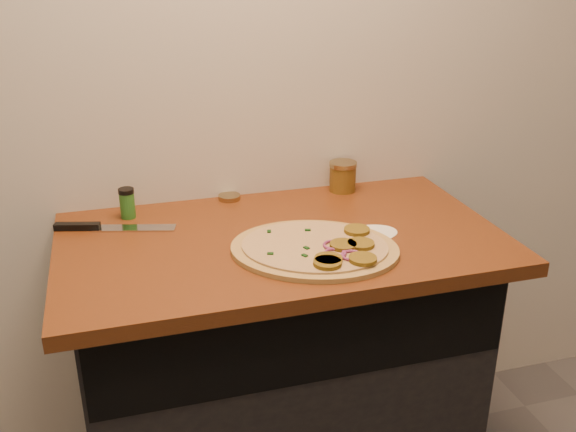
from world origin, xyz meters
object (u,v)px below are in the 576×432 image
object	(u,v)px
chefs_knife	(104,227)
spice_shaker	(127,203)
pizza	(318,248)
salsa_jar	(343,176)

from	to	relation	value
chefs_knife	spice_shaker	xyz separation A→B (m)	(0.07, 0.07, 0.04)
pizza	spice_shaker	distance (m)	0.59
pizza	spice_shaker	bearing A→B (deg)	140.86
salsa_jar	pizza	bearing A→B (deg)	-118.50
pizza	chefs_knife	xyz separation A→B (m)	(-0.53, 0.30, -0.00)
pizza	salsa_jar	distance (m)	0.46
spice_shaker	chefs_knife	bearing A→B (deg)	-135.96
spice_shaker	salsa_jar	bearing A→B (deg)	3.07
chefs_knife	spice_shaker	distance (m)	0.11
chefs_knife	spice_shaker	bearing A→B (deg)	44.04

